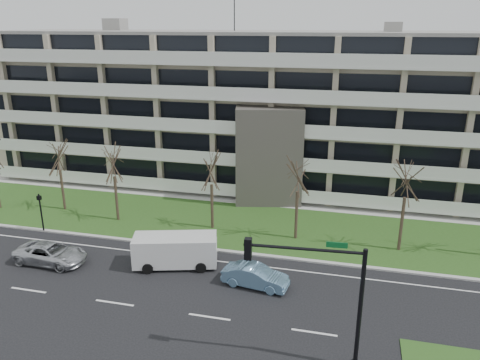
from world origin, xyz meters
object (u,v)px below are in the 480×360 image
(blue_sedan, at_px, (255,276))
(white_van, at_px, (176,248))
(silver_pickup, at_px, (51,253))
(pedestrian_signal, at_px, (41,208))
(traffic_signal, at_px, (321,287))

(blue_sedan, height_order, white_van, white_van)
(silver_pickup, distance_m, pedestrian_signal, 5.94)
(white_van, bearing_deg, blue_sedan, -28.63)
(silver_pickup, height_order, blue_sedan, silver_pickup)
(silver_pickup, bearing_deg, traffic_signal, -105.31)
(silver_pickup, relative_size, white_van, 0.84)
(blue_sedan, height_order, pedestrian_signal, pedestrian_signal)
(silver_pickup, relative_size, blue_sedan, 1.20)
(white_van, height_order, traffic_signal, traffic_signal)
(blue_sedan, relative_size, pedestrian_signal, 1.31)
(white_van, height_order, pedestrian_signal, pedestrian_signal)
(silver_pickup, distance_m, traffic_signal, 20.25)
(blue_sedan, relative_size, white_van, 0.70)
(silver_pickup, xyz_separation_m, traffic_signal, (19.05, -5.85, 3.61))
(white_van, distance_m, traffic_signal, 13.13)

